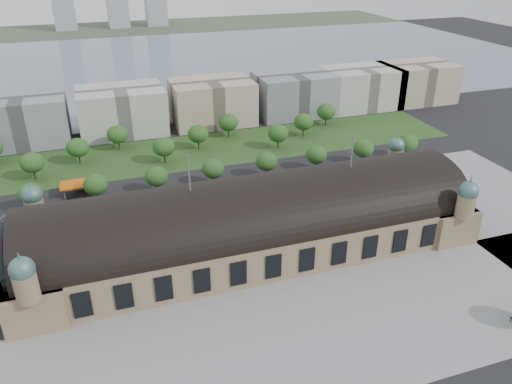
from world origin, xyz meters
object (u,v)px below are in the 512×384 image
object	(u,v)px
traffic_car_5	(306,177)
parked_car_5	(144,228)
petrol_station	(81,184)
parked_car_4	(80,240)
traffic_car_2	(28,228)
bus_east	(306,196)
traffic_car_4	(246,197)
parked_car_6	(188,226)
parked_car_3	(64,247)
traffic_car_3	(186,194)
bus_mid	(232,209)
pedestrian_4	(510,320)
bus_west	(229,203)
parked_car_1	(20,250)
traffic_car_6	(366,178)
parked_car_2	(105,240)
parked_car_0	(62,241)

from	to	relation	value
traffic_car_5	parked_car_5	world-z (taller)	same
petrol_station	parked_car_4	xyz separation A→B (m)	(-1.72, -41.68, -2.29)
traffic_car_2	parked_car_4	distance (m)	22.78
parked_car_5	bus_east	distance (m)	65.08
traffic_car_4	parked_car_6	xyz separation A→B (m)	(-27.40, -15.14, -0.03)
traffic_car_4	parked_car_3	distance (m)	71.74
traffic_car_3	bus_east	world-z (taller)	bus_east
bus_mid	pedestrian_4	size ratio (longest dim) A/B	6.72
parked_car_4	parked_car_6	size ratio (longest dim) A/B	0.87
parked_car_4	bus_west	size ratio (longest dim) A/B	0.35
parked_car_4	parked_car_1	bearing A→B (deg)	-128.41
petrol_station	bus_west	xyz separation A→B (m)	(54.66, -33.28, -1.35)
parked_car_3	bus_west	distance (m)	62.46
parked_car_5	pedestrian_4	distance (m)	121.28
parked_car_3	pedestrian_4	size ratio (longest dim) A/B	2.47
traffic_car_2	traffic_car_4	distance (m)	82.68
parked_car_1	bus_east	world-z (taller)	bus_east
traffic_car_6	parked_car_1	bearing A→B (deg)	-87.48
parked_car_2	parked_car_5	distance (m)	14.66
parked_car_1	parked_car_2	bearing A→B (deg)	58.12
traffic_car_3	bus_west	world-z (taller)	bus_west
bus_east	pedestrian_4	distance (m)	87.57
parked_car_2	parked_car_5	xyz separation A→B (m)	(14.10, 4.00, -0.09)
parked_car_5	pedestrian_4	bearing A→B (deg)	11.93
petrol_station	parked_car_6	xyz separation A→B (m)	(35.91, -44.28, -2.28)
traffic_car_3	traffic_car_6	world-z (taller)	traffic_car_3
bus_east	parked_car_1	bearing A→B (deg)	89.15
traffic_car_2	parked_car_2	size ratio (longest dim) A/B	0.99
traffic_car_5	pedestrian_4	bearing A→B (deg)	-169.85
parked_car_0	parked_car_5	world-z (taller)	parked_car_0
petrol_station	parked_car_2	size ratio (longest dim) A/B	2.55
parked_car_1	parked_car_6	xyz separation A→B (m)	(56.98, -2.93, 0.00)
parked_car_4	pedestrian_4	bearing A→B (deg)	16.67
parked_car_0	bus_west	xyz separation A→B (m)	(62.28, 7.00, 0.82)
parked_car_0	traffic_car_2	bearing A→B (deg)	-163.72
traffic_car_3	parked_car_0	xyz separation A→B (m)	(-48.19, -21.74, 0.05)
parked_car_2	parked_car_5	world-z (taller)	parked_car_2
parked_car_0	parked_car_6	world-z (taller)	parked_car_0
parked_car_1	parked_car_5	bearing A→B (deg)	65.65
traffic_car_5	parked_car_1	size ratio (longest dim) A/B	0.89
parked_car_2	parked_car_6	size ratio (longest dim) A/B	1.20
traffic_car_5	parked_car_5	xyz separation A→B (m)	(-73.48, -20.76, 0.00)
bus_west	bus_east	bearing A→B (deg)	-100.96
traffic_car_5	parked_car_0	distance (m)	103.85
traffic_car_2	bus_west	size ratio (longest dim) A/B	0.47
traffic_car_4	bus_west	size ratio (longest dim) A/B	0.36
petrol_station	bus_west	world-z (taller)	petrol_station
traffic_car_6	parked_car_5	distance (m)	98.74
bus_west	pedestrian_4	xyz separation A→B (m)	(55.20, -89.17, -0.76)
parked_car_1	pedestrian_4	world-z (taller)	pedestrian_4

